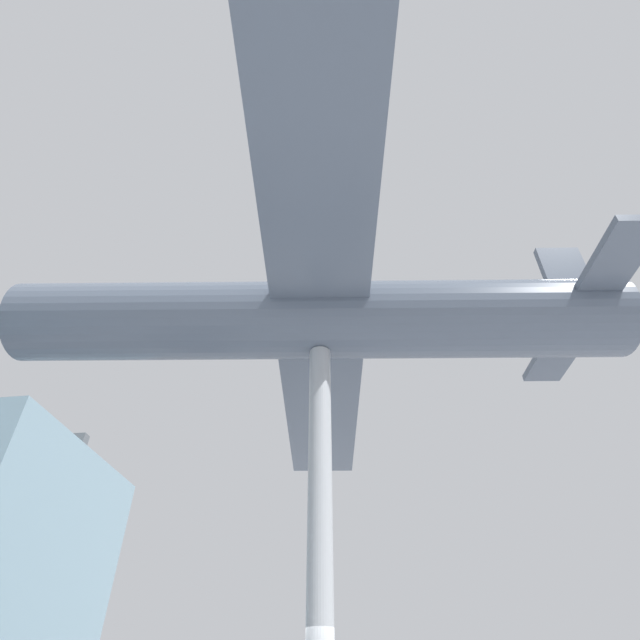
# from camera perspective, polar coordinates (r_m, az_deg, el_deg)

# --- Properties ---
(support_pylon_central) EXTENTS (0.46, 0.46, 7.79)m
(support_pylon_central) POSITION_cam_1_polar(r_m,az_deg,el_deg) (9.52, 0.00, -23.36)
(support_pylon_central) COLOR #999EA3
(support_pylon_central) RESTS_ON ground_plane
(suspended_airplane) EXTENTS (18.26, 15.65, 3.20)m
(suspended_airplane) POSITION_cam_1_polar(r_m,az_deg,el_deg) (11.73, -1.14, 0.03)
(suspended_airplane) COLOR #4C5666
(suspended_airplane) RESTS_ON support_pylon_central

